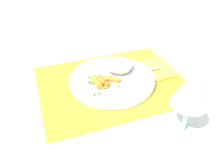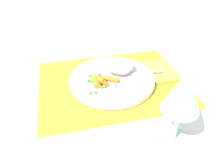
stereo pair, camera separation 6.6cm
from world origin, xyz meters
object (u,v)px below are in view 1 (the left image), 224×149
at_px(wine_glass, 192,88).
at_px(napkin, 158,67).
at_px(rice_mound, 119,65).
at_px(fork, 122,75).
at_px(carrot_portion, 102,81).
at_px(plate, 112,80).

height_order(wine_glass, napkin, wine_glass).
xyz_separation_m(wine_glass, napkin, (-0.08, -0.25, -0.11)).
distance_m(rice_mound, napkin, 0.14).
bearing_deg(rice_mound, fork, 87.35).
bearing_deg(carrot_portion, plate, -151.84).
bearing_deg(carrot_portion, wine_glass, 119.22).
relative_size(plate, rice_mound, 3.07).
xyz_separation_m(rice_mound, carrot_portion, (0.07, 0.04, -0.01)).
distance_m(plate, napkin, 0.16).
height_order(carrot_portion, napkin, carrot_portion).
relative_size(rice_mound, carrot_portion, 1.04).
bearing_deg(plate, napkin, -173.76).
height_order(plate, fork, fork).
height_order(rice_mound, napkin, rice_mound).
bearing_deg(plate, wine_glass, 109.54).
xyz_separation_m(fork, napkin, (-0.13, -0.02, -0.01)).
relative_size(rice_mound, fork, 0.39).
relative_size(carrot_portion, fork, 0.37).
bearing_deg(napkin, plate, 6.24).
bearing_deg(carrot_portion, napkin, -169.37).
distance_m(fork, napkin, 0.14).
xyz_separation_m(rice_mound, wine_glass, (-0.05, 0.26, 0.08)).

